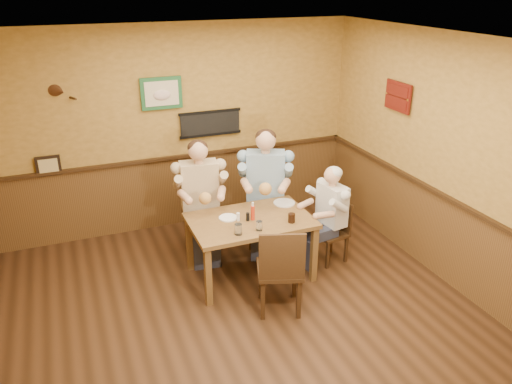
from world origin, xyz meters
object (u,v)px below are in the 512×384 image
chair_back_right (265,209)px  chair_right_end (330,232)px  dining_table (250,226)px  cola_tumbler (292,218)px  chair_near_side (280,267)px  diner_blue_polo (265,195)px  diner_tan_shirt (200,203)px  diner_white_elder (331,220)px  hot_sauce_bottle (253,212)px  chair_back_left (201,218)px  water_glass_left (238,229)px  salt_shaker (238,217)px  water_glass_mid (259,226)px  pepper_shaker (248,217)px

chair_back_right → chair_right_end: chair_back_right is taller
dining_table → cola_tumbler: bearing=-31.8°
chair_near_side → diner_blue_polo: bearing=-87.9°
diner_tan_shirt → diner_white_elder: 1.65m
dining_table → chair_right_end: size_ratio=1.77×
chair_near_side → hot_sauce_bottle: chair_near_side is taller
chair_near_side → diner_white_elder: diner_white_elder is taller
chair_back_left → hot_sauce_bottle: (0.40, -0.80, 0.37)m
water_glass_left → cola_tumbler: 0.66m
chair_right_end → hot_sauce_bottle: hot_sauce_bottle is taller
chair_back_right → chair_near_side: chair_near_side is taller
chair_near_side → cola_tumbler: chair_near_side is taller
water_glass_left → hot_sauce_bottle: 0.39m
chair_back_left → diner_tan_shirt: size_ratio=0.70×
dining_table → salt_shaker: (-0.14, 0.01, 0.14)m
chair_back_right → water_glass_mid: 1.10m
diner_tan_shirt → water_glass_mid: bearing=-63.2°
chair_near_side → water_glass_left: chair_near_side is taller
chair_near_side → diner_blue_polo: diner_blue_polo is taller
chair_back_left → diner_blue_polo: 0.88m
dining_table → water_glass_left: water_glass_left is taller
chair_back_right → chair_near_side: bearing=-83.7°
dining_table → diner_tan_shirt: size_ratio=1.03×
chair_back_left → diner_tan_shirt: 0.20m
diner_white_elder → pepper_shaker: bearing=-100.4°
dining_table → chair_near_side: 0.74m
chair_back_right → cola_tumbler: 0.96m
pepper_shaker → hot_sauce_bottle: bearing=1.9°
chair_back_left → chair_near_side: (0.43, -1.49, 0.03)m
diner_white_elder → hot_sauce_bottle: size_ratio=5.83×
chair_right_end → salt_shaker: 1.26m
hot_sauce_bottle → pepper_shaker: (-0.06, -0.00, -0.05)m
diner_blue_polo → salt_shaker: diner_blue_polo is taller
diner_white_elder → dining_table: bearing=-102.1°
chair_near_side → water_glass_left: size_ratio=8.28×
chair_back_left → chair_right_end: 1.65m
chair_back_right → water_glass_mid: (-0.47, -0.95, 0.30)m
water_glass_mid → cola_tumbler: (0.41, 0.04, -0.00)m
water_glass_mid → hot_sauce_bottle: bearing=83.9°
dining_table → chair_near_side: chair_near_side is taller
cola_tumbler → salt_shaker: 0.61m
chair_back_right → cola_tumbler: (-0.06, -0.90, 0.30)m
diner_blue_polo → diner_white_elder: size_ratio=1.26×
chair_back_left → water_glass_left: bearing=-75.8°
chair_back_left → hot_sauce_bottle: chair_back_left is taller
diner_blue_polo → chair_back_right: bearing=0.0°
chair_right_end → salt_shaker: salt_shaker is taller
salt_shaker → chair_near_side: bearing=-75.3°
chair_near_side → salt_shaker: bearing=-56.5°
chair_near_side → pepper_shaker: chair_near_side is taller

